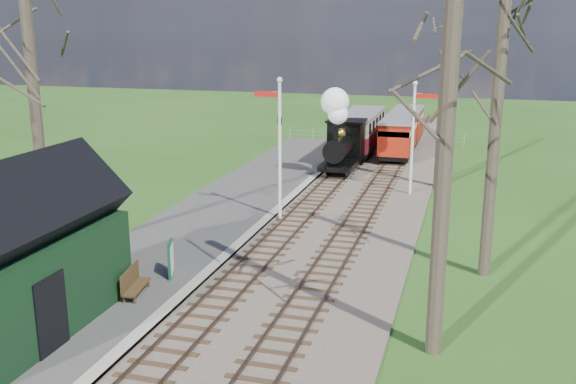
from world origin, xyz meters
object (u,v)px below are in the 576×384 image
red_carriage_a (398,137)px  semaphore_near (278,139)px  station_shed (23,255)px  sign_board (171,259)px  coach (360,130)px  person (101,282)px  red_carriage_b (407,125)px  locomotive (342,136)px  bench (133,282)px  semaphore_far (414,130)px

red_carriage_a → semaphore_near: bearing=-102.8°
station_shed → sign_board: 5.14m
coach → person: 26.30m
semaphore_near → red_carriage_b: semaphore_near is taller
coach → locomotive: bearing=-90.1°
semaphore_near → bench: 9.94m
red_carriage_a → person: bearing=-102.8°
coach → red_carriage_b: (2.60, 4.45, -0.18)m
red_carriage_b → sign_board: bearing=-99.7°
red_carriage_b → semaphore_far: bearing=-82.9°
semaphore_far → red_carriage_b: 14.54m
person → coach: bearing=-14.2°
semaphore_far → coach: (-4.37, 9.85, -1.71)m
bench → red_carriage_a: bearing=77.8°
locomotive → station_shed: bearing=-101.1°
semaphore_far → locomotive: bearing=139.2°
semaphore_far → person: bearing=-114.7°
semaphore_near → red_carriage_a: size_ratio=1.25×
sign_board → person: 2.85m
semaphore_far → red_carriage_a: 9.18m
locomotive → semaphore_far: bearing=-40.8°
coach → sign_board: 23.53m
semaphore_near → sign_board: size_ratio=5.23×
semaphore_far → locomotive: (-4.39, 3.78, -1.11)m
red_carriage_a → station_shed: bearing=-104.4°
semaphore_far → coach: 10.92m
red_carriage_b → person: (-5.71, -30.55, -0.53)m
semaphore_near → locomotive: 9.91m
semaphore_near → red_carriage_b: 20.69m
semaphore_near → semaphore_far: bearing=49.4°
station_shed → person: station_shed is taller
red_carriage_a → sign_board: bearing=-102.1°
semaphore_near → locomotive: size_ratio=1.27×
semaphore_near → locomotive: semaphore_near is taller
coach → sign_board: bearing=-95.3°
semaphore_near → coach: (0.77, 15.85, -1.99)m
station_shed → red_carriage_b: station_shed is taller
sign_board → person: size_ratio=0.82×
station_shed → locomotive: bearing=78.9°
locomotive → bench: size_ratio=3.16×
coach → red_carriage_a: 2.81m
red_carriage_a → sign_board: (-4.78, -22.36, -0.67)m
sign_board → person: person is taller
coach → red_carriage_a: bearing=-22.0°
semaphore_near → bench: (-1.86, -9.28, -3.02)m
semaphore_near → locomotive: (0.76, 9.78, -1.38)m
red_carriage_b → person: red_carriage_b is taller
semaphore_far → red_carriage_a: size_ratio=1.15×
station_shed → sign_board: (2.12, 4.44, -1.47)m
red_carriage_b → semaphore_near: bearing=-99.4°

